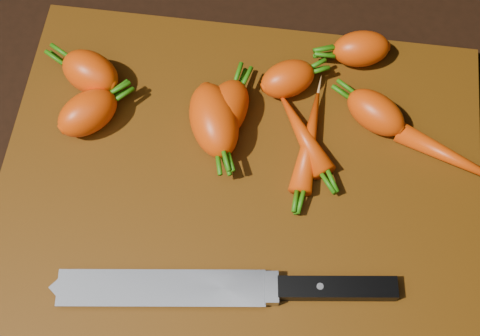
# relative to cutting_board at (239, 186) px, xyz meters

# --- Properties ---
(ground) EXTENTS (2.00, 2.00, 0.01)m
(ground) POSITION_rel_cutting_board_xyz_m (0.00, 0.00, -0.01)
(ground) COLOR black
(cutting_board) EXTENTS (0.50, 0.40, 0.01)m
(cutting_board) POSITION_rel_cutting_board_xyz_m (0.00, 0.00, 0.00)
(cutting_board) COLOR #613308
(cutting_board) RESTS_ON ground
(carrot_0) EXTENTS (0.08, 0.08, 0.04)m
(carrot_0) POSITION_rel_cutting_board_xyz_m (-0.17, 0.05, 0.03)
(carrot_0) COLOR #F14000
(carrot_0) RESTS_ON cutting_board
(carrot_1) EXTENTS (0.08, 0.07, 0.05)m
(carrot_1) POSITION_rel_cutting_board_xyz_m (-0.18, 0.10, 0.03)
(carrot_1) COLOR #F14000
(carrot_1) RESTS_ON cutting_board
(carrot_2) EXTENTS (0.08, 0.10, 0.05)m
(carrot_2) POSITION_rel_cutting_board_xyz_m (-0.03, 0.06, 0.03)
(carrot_2) COLOR #F14000
(carrot_2) RESTS_ON cutting_board
(carrot_3) EXTENTS (0.06, 0.08, 0.04)m
(carrot_3) POSITION_rel_cutting_board_xyz_m (-0.02, 0.07, 0.03)
(carrot_3) COLOR #F14000
(carrot_3) RESTS_ON cutting_board
(carrot_4) EXTENTS (0.07, 0.05, 0.04)m
(carrot_4) POSITION_rel_cutting_board_xyz_m (0.11, 0.17, 0.03)
(carrot_4) COLOR #F14000
(carrot_4) RESTS_ON cutting_board
(carrot_5) EXTENTS (0.07, 0.06, 0.04)m
(carrot_5) POSITION_rel_cutting_board_xyz_m (0.04, 0.12, 0.03)
(carrot_5) COLOR #F14000
(carrot_5) RESTS_ON cutting_board
(carrot_6) EXTENTS (0.08, 0.07, 0.04)m
(carrot_6) POSITION_rel_cutting_board_xyz_m (0.13, 0.09, 0.03)
(carrot_6) COLOR #F14000
(carrot_6) RESTS_ON cutting_board
(carrot_7) EXTENTS (0.03, 0.12, 0.02)m
(carrot_7) POSITION_rel_cutting_board_xyz_m (0.07, 0.05, 0.02)
(carrot_7) COLOR #F14000
(carrot_7) RESTS_ON cutting_board
(carrot_8) EXTENTS (0.13, 0.07, 0.02)m
(carrot_8) POSITION_rel_cutting_board_xyz_m (0.22, 0.05, 0.02)
(carrot_8) COLOR #F14000
(carrot_8) RESTS_ON cutting_board
(carrot_9) EXTENTS (0.08, 0.10, 0.03)m
(carrot_9) POSITION_rel_cutting_board_xyz_m (0.06, 0.06, 0.02)
(carrot_9) COLOR #F14000
(carrot_9) RESTS_ON cutting_board
(knife) EXTENTS (0.33, 0.07, 0.02)m
(knife) POSITION_rel_cutting_board_xyz_m (-0.04, -0.12, 0.01)
(knife) COLOR gray
(knife) RESTS_ON cutting_board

